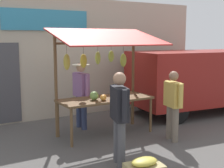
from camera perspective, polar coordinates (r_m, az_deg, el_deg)
name	(u,v)px	position (r m, az deg, el deg)	size (l,w,h in m)	color
ground_plane	(106,134)	(7.48, -1.20, -9.22)	(40.00, 40.00, 0.00)	#514F4C
street_backdrop	(66,58)	(9.09, -8.45, 4.78)	(9.00, 0.30, 3.40)	#B2A893
market_stall	(104,70)	(7.17, -1.45, 2.63)	(2.50, 1.46, 2.50)	brown
vendor_with_sunhat	(81,90)	(7.77, -5.70, -1.10)	(0.43, 0.71, 1.66)	navy
shopper_in_striped_shirt	(119,112)	(5.49, 1.36, -5.14)	(0.36, 0.69, 1.69)	#4C4C51
shopper_with_ponytail	(173,101)	(6.97, 11.15, -3.13)	(0.31, 0.66, 1.56)	#726656
parked_van	(198,76)	(9.74, 15.52, 1.40)	(4.59, 2.36, 1.88)	maroon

